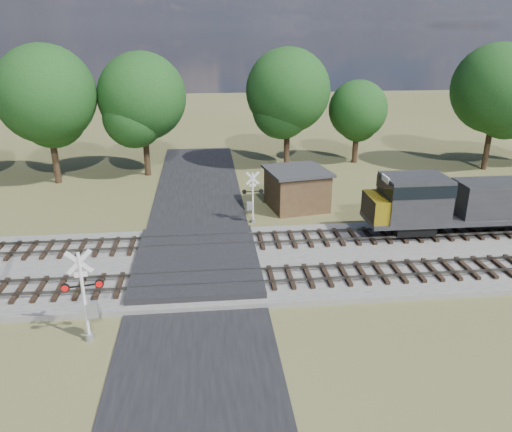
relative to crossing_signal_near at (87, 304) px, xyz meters
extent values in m
plane|color=brown|center=(4.60, 6.23, -1.83)|extent=(160.00, 160.00, 0.00)
cube|color=gray|center=(14.60, 6.73, -1.68)|extent=(140.00, 10.00, 0.30)
cube|color=black|center=(4.60, 6.23, -1.79)|extent=(7.00, 60.00, 0.08)
cube|color=#262628|center=(4.60, 6.73, -1.51)|extent=(7.00, 9.00, 0.62)
cube|color=black|center=(6.60, 4.23, -1.44)|extent=(44.00, 2.60, 0.18)
cube|color=#534F47|center=(14.60, 3.51, -1.27)|extent=(140.00, 0.08, 0.15)
cube|color=#534F47|center=(14.60, 4.95, -1.27)|extent=(140.00, 0.08, 0.15)
cube|color=black|center=(6.60, 9.23, -1.44)|extent=(44.00, 2.60, 0.18)
cube|color=#534F47|center=(14.60, 8.51, -1.27)|extent=(140.00, 0.08, 0.15)
cube|color=#534F47|center=(14.60, 9.95, -1.27)|extent=(140.00, 0.08, 0.15)
cylinder|color=silver|center=(-0.09, -0.01, 0.30)|extent=(0.15, 0.15, 4.26)
cylinder|color=gray|center=(-0.09, -0.01, -1.67)|extent=(0.38, 0.38, 0.32)
cube|color=silver|center=(-0.09, -0.01, 2.01)|extent=(1.11, 0.22, 1.11)
cube|color=silver|center=(-0.09, -0.01, 2.01)|extent=(1.11, 0.22, 1.11)
cube|color=silver|center=(-0.09, -0.01, 1.42)|extent=(0.53, 0.12, 0.23)
cube|color=black|center=(-0.09, -0.01, 0.89)|extent=(1.69, 0.34, 0.06)
cylinder|color=red|center=(-0.77, -0.13, 0.89)|extent=(0.40, 0.17, 0.38)
cylinder|color=red|center=(0.59, 0.10, 0.89)|extent=(0.40, 0.17, 0.38)
cube|color=gray|center=(0.17, 0.03, -0.34)|extent=(0.52, 0.39, 0.69)
cylinder|color=silver|center=(8.47, 13.27, -0.01)|extent=(0.13, 0.13, 3.63)
cylinder|color=gray|center=(8.47, 13.27, -1.69)|extent=(0.33, 0.33, 0.27)
cube|color=silver|center=(8.47, 13.27, 1.44)|extent=(0.95, 0.06, 0.95)
cube|color=silver|center=(8.47, 13.27, 1.44)|extent=(0.95, 0.06, 0.95)
cube|color=silver|center=(8.47, 13.27, 0.94)|extent=(0.45, 0.04, 0.20)
cube|color=black|center=(8.47, 13.27, 0.49)|extent=(1.45, 0.10, 0.05)
cylinder|color=red|center=(9.06, 13.28, 0.49)|extent=(0.33, 0.10, 0.33)
cylinder|color=red|center=(7.88, 13.25, 0.49)|extent=(0.33, 0.10, 0.33)
cube|color=gray|center=(8.24, 13.26, -0.56)|extent=(0.42, 0.28, 0.59)
cube|color=#432C1C|center=(12.09, 16.09, -0.43)|extent=(4.63, 4.63, 2.79)
cube|color=#303033|center=(12.09, 16.09, 1.06)|extent=(5.09, 5.09, 0.20)
cylinder|color=black|center=(-7.74, 24.61, 1.12)|extent=(0.56, 0.56, 5.90)
sphere|color=#123915|center=(-7.74, 24.61, 5.84)|extent=(8.26, 8.26, 8.26)
cylinder|color=black|center=(-0.06, 26.26, 0.94)|extent=(0.56, 0.56, 5.53)
sphere|color=#123915|center=(-0.06, 26.26, 5.36)|extent=(7.74, 7.74, 7.74)
cylinder|color=black|center=(13.22, 27.87, 1.00)|extent=(0.56, 0.56, 5.65)
sphere|color=#123915|center=(13.22, 27.87, 5.52)|extent=(7.91, 7.91, 7.91)
cylinder|color=black|center=(20.37, 28.74, 0.22)|extent=(0.56, 0.56, 4.10)
sphere|color=#123915|center=(20.37, 28.74, 3.50)|extent=(5.74, 5.74, 5.74)
cylinder|color=black|center=(32.14, 24.95, 1.11)|extent=(0.56, 0.56, 5.87)
sphere|color=#123915|center=(32.14, 24.95, 5.81)|extent=(8.22, 8.22, 8.22)
camera|label=1|loc=(5.30, -19.34, 11.19)|focal=35.00mm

